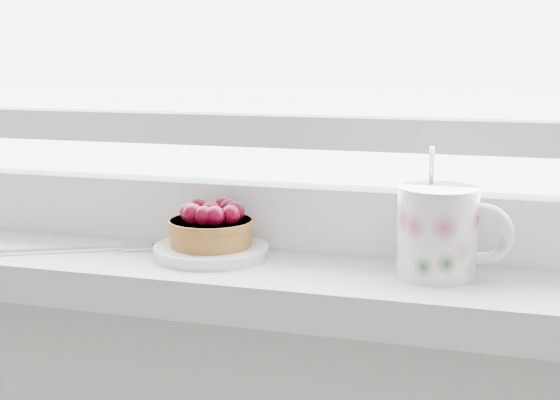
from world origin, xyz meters
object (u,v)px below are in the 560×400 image
at_px(saucer, 211,251).
at_px(floral_mug, 441,230).
at_px(raspberry_tart, 211,225).
at_px(fork, 85,249).

bearing_deg(saucer, floral_mug, -1.05).
height_order(saucer, floral_mug, floral_mug).
bearing_deg(raspberry_tart, fork, -172.04).
bearing_deg(floral_mug, saucer, 178.95).
bearing_deg(raspberry_tart, saucer, -120.70).
height_order(floral_mug, fork, floral_mug).
distance_m(saucer, fork, 0.14).
relative_size(saucer, raspberry_tart, 1.35).
relative_size(saucer, floral_mug, 0.98).
distance_m(raspberry_tart, fork, 0.15).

